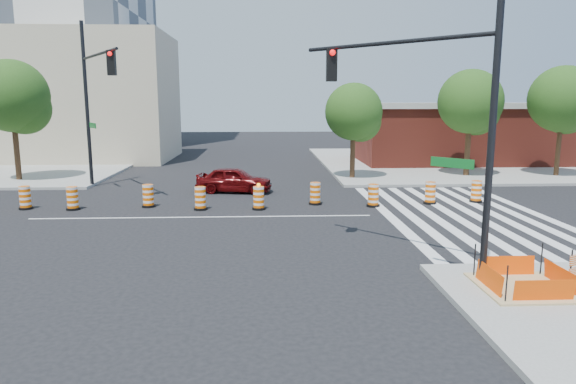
# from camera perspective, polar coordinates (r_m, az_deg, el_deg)

# --- Properties ---
(ground) EXTENTS (120.00, 120.00, 0.00)m
(ground) POSITION_cam_1_polar(r_m,az_deg,el_deg) (21.48, -9.57, -2.78)
(ground) COLOR black
(ground) RESTS_ON ground
(sidewalk_ne) EXTENTS (22.00, 22.00, 0.15)m
(sidewalk_ne) POSITION_cam_1_polar(r_m,az_deg,el_deg) (42.00, 18.88, 3.17)
(sidewalk_ne) COLOR gray
(sidewalk_ne) RESTS_ON ground
(crosswalk_east) EXTENTS (6.75, 13.50, 0.01)m
(crosswalk_east) POSITION_cam_1_polar(r_m,az_deg,el_deg) (22.90, 18.80, -2.36)
(crosswalk_east) COLOR silver
(crosswalk_east) RESTS_ON ground
(lane_centerline) EXTENTS (14.00, 0.12, 0.01)m
(lane_centerline) POSITION_cam_1_polar(r_m,az_deg,el_deg) (21.48, -9.57, -2.76)
(lane_centerline) COLOR silver
(lane_centerline) RESTS_ON ground
(excavation_pit) EXTENTS (2.20, 2.20, 0.90)m
(excavation_pit) POSITION_cam_1_polar(r_m,az_deg,el_deg) (14.15, 24.75, -9.43)
(excavation_pit) COLOR tan
(excavation_pit) RESTS_ON ground
(brick_storefront) EXTENTS (16.50, 8.50, 4.60)m
(brick_storefront) POSITION_cam_1_polar(r_m,az_deg,el_deg) (41.81, 19.06, 6.22)
(brick_storefront) COLOR maroon
(brick_storefront) RESTS_ON ground
(beige_midrise) EXTENTS (14.00, 10.00, 10.00)m
(beige_midrise) POSITION_cam_1_polar(r_m,az_deg,el_deg) (45.21, -21.85, 9.71)
(beige_midrise) COLOR #C0B392
(beige_midrise) RESTS_ON ground
(red_coupe) EXTENTS (4.15, 2.26, 1.34)m
(red_coupe) POSITION_cam_1_polar(r_m,az_deg,el_deg) (26.98, -5.99, 1.37)
(red_coupe) COLOR #500608
(red_coupe) RESTS_ON ground
(signal_pole_se) EXTENTS (4.25, 4.45, 7.95)m
(signal_pole_se) POSITION_cam_1_polar(r_m,az_deg,el_deg) (14.28, 15.69, 10.32)
(signal_pole_se) COLOR black
(signal_pole_se) RESTS_ON ground
(signal_pole_nw) EXTENTS (3.49, 5.82, 8.79)m
(signal_pole_nw) POSITION_cam_1_polar(r_m,az_deg,el_deg) (28.65, -20.80, 10.73)
(signal_pole_nw) COLOR black
(signal_pole_nw) RESTS_ON ground
(tree_north_b) EXTENTS (4.18, 4.18, 7.10)m
(tree_north_b) POSITION_cam_1_polar(r_m,az_deg,el_deg) (34.03, -28.23, 8.96)
(tree_north_b) COLOR #382314
(tree_north_b) RESTS_ON ground
(tree_north_c) EXTENTS (3.44, 3.42, 5.81)m
(tree_north_c) POSITION_cam_1_polar(r_m,az_deg,el_deg) (31.19, 7.36, 8.47)
(tree_north_c) COLOR #382314
(tree_north_c) RESTS_ON ground
(tree_north_d) EXTENTS (3.92, 3.92, 6.66)m
(tree_north_d) POSITION_cam_1_polar(r_m,az_deg,el_deg) (33.81, 19.64, 9.06)
(tree_north_d) COLOR #382314
(tree_north_d) RESTS_ON ground
(tree_north_e) EXTENTS (4.04, 4.04, 6.87)m
(tree_north_e) POSITION_cam_1_polar(r_m,az_deg,el_deg) (35.95, 28.22, 8.71)
(tree_north_e) COLOR #382314
(tree_north_e) RESTS_ON ground
(median_drum_1) EXTENTS (0.60, 0.60, 1.02)m
(median_drum_1) POSITION_cam_1_polar(r_m,az_deg,el_deg) (25.46, -27.17, -0.65)
(median_drum_1) COLOR black
(median_drum_1) RESTS_ON ground
(median_drum_2) EXTENTS (0.60, 0.60, 1.02)m
(median_drum_2) POSITION_cam_1_polar(r_m,az_deg,el_deg) (24.43, -22.82, -0.73)
(median_drum_2) COLOR black
(median_drum_2) RESTS_ON ground
(median_drum_3) EXTENTS (0.60, 0.60, 1.02)m
(median_drum_3) POSITION_cam_1_polar(r_m,az_deg,el_deg) (23.96, -15.27, -0.49)
(median_drum_3) COLOR black
(median_drum_3) RESTS_ON ground
(median_drum_4) EXTENTS (0.60, 0.60, 1.02)m
(median_drum_4) POSITION_cam_1_polar(r_m,az_deg,el_deg) (22.85, -9.72, -0.78)
(median_drum_4) COLOR black
(median_drum_4) RESTS_ON ground
(median_drum_5) EXTENTS (0.60, 0.60, 1.18)m
(median_drum_5) POSITION_cam_1_polar(r_m,az_deg,el_deg) (22.62, -3.28, -0.73)
(median_drum_5) COLOR black
(median_drum_5) RESTS_ON ground
(median_drum_6) EXTENTS (0.60, 0.60, 1.02)m
(median_drum_6) POSITION_cam_1_polar(r_m,az_deg,el_deg) (23.74, 3.04, -0.24)
(median_drum_6) COLOR black
(median_drum_6) RESTS_ON ground
(median_drum_7) EXTENTS (0.60, 0.60, 1.02)m
(median_drum_7) POSITION_cam_1_polar(r_m,az_deg,el_deg) (23.53, 9.46, -0.46)
(median_drum_7) COLOR black
(median_drum_7) RESTS_ON ground
(median_drum_8) EXTENTS (0.60, 0.60, 1.02)m
(median_drum_8) POSITION_cam_1_polar(r_m,az_deg,el_deg) (24.76, 15.53, -0.17)
(median_drum_8) COLOR black
(median_drum_8) RESTS_ON ground
(median_drum_9) EXTENTS (0.60, 0.60, 1.02)m
(median_drum_9) POSITION_cam_1_polar(r_m,az_deg,el_deg) (25.79, 20.19, -0.03)
(median_drum_9) COLOR black
(median_drum_9) RESTS_ON ground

